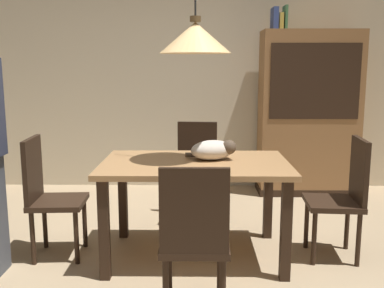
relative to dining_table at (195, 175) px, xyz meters
name	(u,v)px	position (x,y,z in m)	size (l,w,h in m)	color
ground	(188,288)	(-0.04, -0.52, -0.65)	(10.00, 10.00, 0.00)	tan
back_wall	(192,67)	(-0.04, 2.13, 0.80)	(6.40, 0.10, 2.90)	beige
dining_table	(195,175)	(0.00, 0.00, 0.00)	(1.40, 0.90, 0.75)	#A87A4C
chair_right_side	(344,193)	(1.13, -0.01, -0.14)	(0.43, 0.43, 0.93)	black
chair_near_front	(194,236)	(0.00, -0.88, -0.14)	(0.40, 0.40, 0.93)	black
chair_left_side	(48,192)	(-1.13, 0.00, -0.14)	(0.42, 0.42, 0.93)	black
chair_far_back	(196,167)	(0.01, 0.88, -0.14)	(0.43, 0.43, 0.93)	black
cat_sleeping	(214,150)	(0.14, 0.08, 0.18)	(0.41, 0.33, 0.16)	beige
pendant_lamp	(195,37)	(0.00, 0.00, 1.01)	(0.52, 0.52, 1.30)	#E5B775
hutch_bookcase	(308,117)	(1.28, 1.80, 0.24)	(1.12, 0.45, 1.85)	olive
book_blue_wide	(274,19)	(0.86, 1.80, 1.32)	(0.06, 0.24, 0.24)	#384C93
book_yellow_short	(280,22)	(0.93, 1.80, 1.29)	(0.04, 0.20, 0.18)	gold
book_green_slim	(285,18)	(0.98, 1.80, 1.33)	(0.03, 0.20, 0.26)	#427A4C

